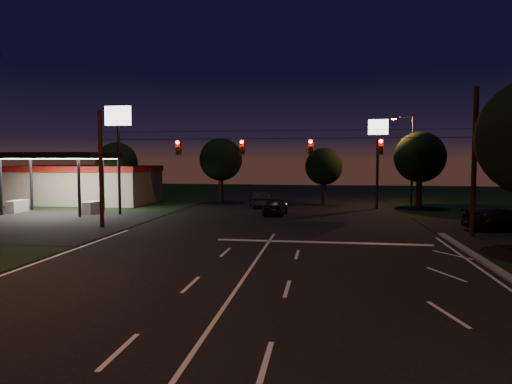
% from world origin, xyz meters
% --- Properties ---
extents(ground, '(140.00, 140.00, 0.00)m').
position_xyz_m(ground, '(0.00, 0.00, 0.00)').
color(ground, black).
rests_on(ground, ground).
extents(cross_street_left, '(20.00, 16.00, 0.02)m').
position_xyz_m(cross_street_left, '(-20.00, 16.00, 0.00)').
color(cross_street_left, black).
rests_on(cross_street_left, ground).
extents(stop_bar, '(12.00, 0.50, 0.01)m').
position_xyz_m(stop_bar, '(3.00, 11.50, 0.01)').
color(stop_bar, silver).
rests_on(stop_bar, ground).
extents(utility_pole_right, '(0.30, 0.30, 9.00)m').
position_xyz_m(utility_pole_right, '(12.00, 15.00, 0.00)').
color(utility_pole_right, black).
rests_on(utility_pole_right, ground).
extents(utility_pole_left, '(0.28, 0.28, 8.00)m').
position_xyz_m(utility_pole_left, '(-12.00, 15.00, 0.00)').
color(utility_pole_left, black).
rests_on(utility_pole_left, ground).
extents(signal_span, '(24.00, 0.40, 1.56)m').
position_xyz_m(signal_span, '(-0.00, 14.96, 5.50)').
color(signal_span, black).
rests_on(signal_span, ground).
extents(gas_station, '(14.20, 16.10, 5.25)m').
position_xyz_m(gas_station, '(-21.86, 30.39, 2.38)').
color(gas_station, gray).
rests_on(gas_station, ground).
extents(pole_sign_left_near, '(2.20, 0.30, 9.10)m').
position_xyz_m(pole_sign_left_near, '(-14.00, 22.00, 6.98)').
color(pole_sign_left_near, black).
rests_on(pole_sign_left_near, ground).
extents(pole_sign_right, '(1.80, 0.30, 8.40)m').
position_xyz_m(pole_sign_right, '(8.00, 30.00, 6.24)').
color(pole_sign_right, black).
rests_on(pole_sign_right, ground).
extents(street_light_right_far, '(2.20, 0.35, 9.00)m').
position_xyz_m(street_light_right_far, '(11.24, 32.00, 5.24)').
color(street_light_right_far, black).
rests_on(street_light_right_far, ground).
extents(tree_far_a, '(4.20, 4.20, 6.42)m').
position_xyz_m(tree_far_a, '(-17.98, 30.12, 4.26)').
color(tree_far_a, black).
rests_on(tree_far_a, ground).
extents(tree_far_b, '(4.60, 4.60, 6.98)m').
position_xyz_m(tree_far_b, '(-7.98, 34.13, 4.61)').
color(tree_far_b, black).
rests_on(tree_far_b, ground).
extents(tree_far_c, '(3.80, 3.80, 5.86)m').
position_xyz_m(tree_far_c, '(3.02, 33.10, 3.90)').
color(tree_far_c, black).
rests_on(tree_far_c, ground).
extents(tree_far_d, '(4.80, 4.80, 7.30)m').
position_xyz_m(tree_far_d, '(12.02, 31.13, 4.83)').
color(tree_far_d, black).
rests_on(tree_far_d, ground).
extents(car_oncoming_a, '(1.93, 4.39, 1.47)m').
position_xyz_m(car_oncoming_a, '(-1.00, 23.93, 0.73)').
color(car_oncoming_a, black).
rests_on(car_oncoming_a, ground).
extents(car_oncoming_b, '(2.74, 4.92, 1.53)m').
position_xyz_m(car_oncoming_b, '(-3.17, 29.69, 0.77)').
color(car_oncoming_b, black).
rests_on(car_oncoming_b, ground).
extents(car_cross, '(5.42, 3.13, 1.48)m').
position_xyz_m(car_cross, '(14.61, 17.40, 0.74)').
color(car_cross, black).
rests_on(car_cross, ground).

